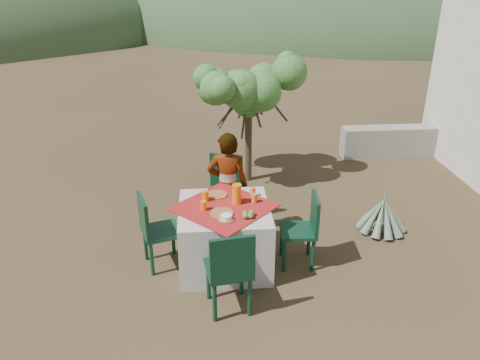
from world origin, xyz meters
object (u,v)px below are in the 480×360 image
chair_near (230,269)px  person (228,186)px  juice_pitcher (237,194)px  table (225,236)px  chair_far (224,187)px  agave (382,215)px  chair_right (305,227)px  shrub_tree (252,94)px  chair_left (154,228)px

chair_near → person: size_ratio=0.67×
juice_pitcher → table: bearing=-155.2°
chair_far → agave: (2.06, -0.39, -0.30)m
chair_right → shrub_tree: (-0.36, 2.47, 0.93)m
shrub_tree → juice_pitcher: shrub_tree is taller
agave → chair_near: bearing=-145.5°
chair_right → juice_pitcher: bearing=-95.0°
person → juice_pitcher: 0.62m
person → juice_pitcher: (0.07, -0.59, 0.17)m
chair_near → chair_right: bearing=-147.2°
chair_far → chair_left: chair_far is taller
person → shrub_tree: bearing=-96.1°
chair_right → chair_left: bearing=-88.5°
table → juice_pitcher: bearing=24.8°
shrub_tree → person: bearing=-105.4°
chair_left → chair_right: size_ratio=1.02×
chair_near → juice_pitcher: 1.00m
table → juice_pitcher: (0.15, 0.07, 0.50)m
table → chair_right: 0.93m
chair_far → shrub_tree: (0.52, 1.44, 0.88)m
chair_left → person: bearing=-71.9°
chair_far → chair_near: chair_far is taller
chair_near → chair_right: 1.21m
shrub_tree → agave: 2.67m
shrub_tree → chair_far: bearing=-109.7°
table → person: size_ratio=0.92×
table → chair_left: (-0.80, 0.03, 0.12)m
chair_left → chair_right: chair_left is taller
table → chair_near: bearing=-89.4°
table → shrub_tree: size_ratio=0.73×
chair_far → chair_left: size_ratio=1.06×
chair_far → chair_right: size_ratio=1.09×
chair_far → chair_left: 1.27m
chair_near → juice_pitcher: (0.14, 0.93, 0.35)m
chair_far → chair_right: 1.35m
shrub_tree → juice_pitcher: 2.44m
shrub_tree → agave: bearing=-49.7°
chair_left → juice_pitcher: (0.95, 0.04, 0.38)m
chair_far → chair_left: (-0.85, -0.95, -0.03)m
chair_near → juice_pitcher: juice_pitcher is taller
agave → person: bearing=178.0°
juice_pitcher → chair_right: bearing=-9.3°
table → juice_pitcher: 0.53m
chair_left → agave: bearing=-96.8°
chair_far → person: (0.03, -0.32, 0.17)m
shrub_tree → juice_pitcher: size_ratio=7.65×
chair_near → person: bearing=-101.2°
table → chair_far: 0.99m
person → chair_left: bearing=45.1°
person → agave: 2.09m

